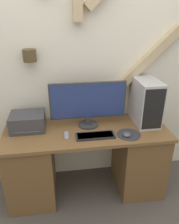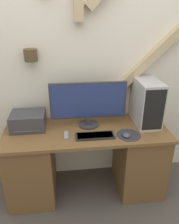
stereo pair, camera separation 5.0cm
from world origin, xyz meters
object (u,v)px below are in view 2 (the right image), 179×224
(computer_tower, at_px, (145,101))
(remote_control, at_px, (66,135))
(printer, at_px, (28,121))
(mouse, at_px, (126,135))
(keyboard, at_px, (95,136))
(monitor, at_px, (88,102))

(computer_tower, height_order, remote_control, computer_tower)
(printer, bearing_deg, mouse, -16.60)
(keyboard, distance_m, computer_tower, 0.61)
(mouse, xyz_separation_m, remote_control, (-0.52, 0.07, -0.01))
(computer_tower, bearing_deg, remote_control, -164.71)
(computer_tower, height_order, printer, computer_tower)
(monitor, height_order, computer_tower, monitor)
(computer_tower, bearing_deg, mouse, -131.45)
(computer_tower, bearing_deg, keyboard, -154.45)
(printer, xyz_separation_m, remote_control, (0.34, -0.18, -0.07))
(keyboard, xyz_separation_m, mouse, (0.27, -0.03, 0.01))
(mouse, height_order, remote_control, mouse)
(monitor, distance_m, remote_control, 0.36)
(printer, bearing_deg, remote_control, -28.50)
(remote_control, bearing_deg, keyboard, -8.81)
(mouse, distance_m, computer_tower, 0.42)
(mouse, bearing_deg, remote_control, 172.21)
(monitor, distance_m, keyboard, 0.31)
(mouse, xyz_separation_m, computer_tower, (0.25, 0.28, 0.19))
(monitor, distance_m, computer_tower, 0.55)
(computer_tower, xyz_separation_m, remote_control, (-0.76, -0.21, -0.20))
(mouse, distance_m, printer, 0.90)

